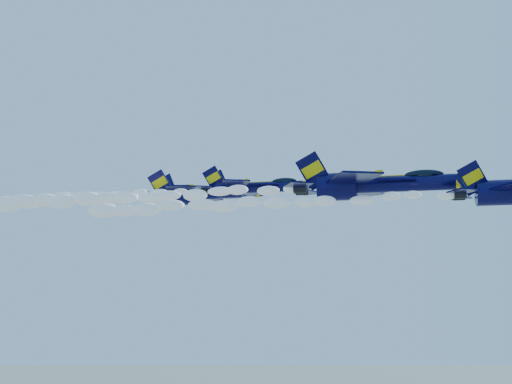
# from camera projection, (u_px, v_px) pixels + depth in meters

# --- Properties ---
(smoke_trail_jet_lead) EXTENTS (38.35, 1.62, 1.46)m
(smoke_trail_jet_lead) POSITION_uv_depth(u_px,v_px,m) (257.00, 203.00, 58.15)
(smoke_trail_jet_lead) COLOR white
(jet_second) EXTENTS (19.67, 16.14, 7.31)m
(jet_second) POSITION_uv_depth(u_px,v_px,m) (374.00, 184.00, 60.33)
(jet_second) COLOR #070430
(smoke_trail_jet_second) EXTENTS (38.35, 2.03, 1.83)m
(smoke_trail_jet_second) POSITION_uv_depth(u_px,v_px,m) (134.00, 197.00, 66.62)
(smoke_trail_jet_second) COLOR white
(jet_third) EXTENTS (15.08, 12.37, 5.60)m
(jet_third) POSITION_uv_depth(u_px,v_px,m) (253.00, 187.00, 70.65)
(jet_third) COLOR #070430
(smoke_trail_jet_third) EXTENTS (38.35, 1.56, 1.40)m
(smoke_trail_jet_third) POSITION_uv_depth(u_px,v_px,m) (68.00, 197.00, 76.50)
(smoke_trail_jet_third) COLOR white
(jet_fourth) EXTENTS (19.47, 15.97, 7.23)m
(jet_fourth) POSITION_uv_depth(u_px,v_px,m) (203.00, 193.00, 82.42)
(jet_fourth) COLOR #070430
(smoke_trail_jet_fourth) EXTENTS (38.35, 2.01, 1.81)m
(smoke_trail_jet_fourth) POSITION_uv_depth(u_px,v_px,m) (36.00, 202.00, 88.69)
(smoke_trail_jet_fourth) COLOR white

